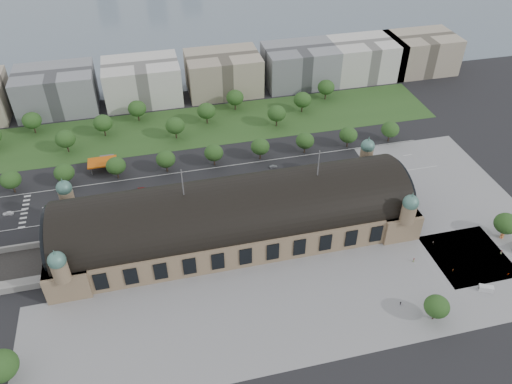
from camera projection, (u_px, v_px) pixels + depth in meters
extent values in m
plane|color=black|center=(236.00, 234.00, 214.05)|extent=(900.00, 900.00, 0.00)
cube|color=#877054|center=(235.00, 224.00, 210.32)|extent=(150.00, 40.00, 12.00)
cube|color=#877054|center=(70.00, 250.00, 198.02)|extent=(16.00, 43.00, 12.00)
cube|color=#877054|center=(382.00, 200.00, 222.63)|extent=(16.00, 43.00, 12.00)
cylinder|color=black|center=(235.00, 213.00, 206.60)|extent=(144.00, 37.60, 37.60)
cylinder|color=black|center=(49.00, 238.00, 191.95)|extent=(1.20, 32.00, 32.00)
cylinder|color=black|center=(398.00, 184.00, 218.77)|extent=(1.20, 32.00, 32.00)
cylinder|color=#877054|center=(67.00, 198.00, 207.82)|extent=(6.00, 6.00, 8.00)
sphere|color=slate|center=(64.00, 188.00, 204.41)|extent=(6.40, 6.40, 6.40)
cone|color=slate|center=(62.00, 180.00, 201.92)|extent=(1.00, 1.00, 2.50)
cylinder|color=#877054|center=(366.00, 156.00, 232.44)|extent=(6.00, 6.00, 8.00)
sphere|color=slate|center=(368.00, 146.00, 229.02)|extent=(6.40, 6.40, 6.40)
cone|color=slate|center=(369.00, 139.00, 226.54)|extent=(1.00, 1.00, 2.50)
cylinder|color=#877054|center=(61.00, 271.00, 175.80)|extent=(6.00, 6.00, 8.00)
sphere|color=slate|center=(57.00, 260.00, 172.39)|extent=(6.40, 6.40, 6.40)
cone|color=slate|center=(54.00, 252.00, 169.91)|extent=(1.00, 1.00, 2.50)
cylinder|color=#877054|center=(408.00, 213.00, 200.42)|extent=(6.00, 6.00, 8.00)
sphere|color=slate|center=(411.00, 203.00, 197.01)|extent=(6.40, 6.40, 6.40)
cone|color=slate|center=(413.00, 195.00, 194.52)|extent=(1.00, 1.00, 2.50)
cylinder|color=#59595B|center=(182.00, 182.00, 190.83)|extent=(0.50, 0.50, 12.00)
cylinder|color=#59595B|center=(319.00, 163.00, 200.93)|extent=(0.50, 0.50, 12.00)
cube|color=gray|center=(287.00, 310.00, 182.34)|extent=(190.00, 48.00, 0.12)
cube|color=gray|center=(451.00, 199.00, 232.97)|extent=(56.00, 100.00, 0.12)
cube|color=black|center=(179.00, 188.00, 239.34)|extent=(260.00, 26.00, 0.10)
cube|color=#2C5120|center=(176.00, 129.00, 282.19)|extent=(300.00, 45.00, 0.10)
cube|color=#C9550B|center=(102.00, 162.00, 248.29)|extent=(14.00, 9.00, 0.70)
cube|color=#59595B|center=(107.00, 160.00, 255.16)|extent=(7.00, 5.00, 3.20)
cylinder|color=#59595B|center=(92.00, 164.00, 251.27)|extent=(0.50, 0.50, 4.40)
cylinder|color=#59595B|center=(114.00, 161.00, 253.29)|extent=(0.50, 0.50, 4.40)
cylinder|color=#59595B|center=(92.00, 171.00, 246.39)|extent=(0.50, 0.50, 4.40)
cylinder|color=#59595B|center=(114.00, 168.00, 248.41)|extent=(0.50, 0.50, 4.40)
cube|color=slate|center=(167.00, 10.00, 441.22)|extent=(700.00, 320.00, 0.08)
cube|color=gray|center=(56.00, 90.00, 293.29)|extent=(45.00, 32.00, 24.00)
cube|color=silver|center=(142.00, 81.00, 302.48)|extent=(45.00, 32.00, 24.00)
cube|color=tan|center=(223.00, 73.00, 311.67)|extent=(45.00, 32.00, 24.00)
cube|color=gray|center=(300.00, 65.00, 320.85)|extent=(45.00, 32.00, 24.00)
cube|color=silver|center=(365.00, 59.00, 329.12)|extent=(45.00, 32.00, 24.00)
cube|color=tan|center=(420.00, 53.00, 336.47)|extent=(45.00, 32.00, 24.00)
cylinder|color=#2D2116|center=(14.00, 189.00, 235.47)|extent=(0.70, 0.70, 4.32)
ellipsoid|color=#214619|center=(10.00, 180.00, 232.20)|extent=(9.60, 9.60, 8.16)
cylinder|color=#2D2116|center=(67.00, 181.00, 239.88)|extent=(0.70, 0.70, 4.32)
ellipsoid|color=#214619|center=(64.00, 173.00, 236.61)|extent=(9.60, 9.60, 8.16)
cylinder|color=#2D2116|center=(118.00, 175.00, 244.29)|extent=(0.70, 0.70, 4.32)
ellipsoid|color=#214619|center=(116.00, 166.00, 241.02)|extent=(9.60, 9.60, 8.16)
cylinder|color=#2D2116|center=(167.00, 168.00, 248.70)|extent=(0.70, 0.70, 4.32)
ellipsoid|color=#214619|center=(166.00, 159.00, 245.43)|extent=(9.60, 9.60, 8.16)
cylinder|color=#2D2116|center=(214.00, 161.00, 253.11)|extent=(0.70, 0.70, 4.32)
ellipsoid|color=#214619|center=(214.00, 153.00, 249.83)|extent=(9.60, 9.60, 8.16)
cylinder|color=#2D2116|center=(260.00, 155.00, 257.52)|extent=(0.70, 0.70, 4.32)
ellipsoid|color=#214619|center=(260.00, 147.00, 254.24)|extent=(9.60, 9.60, 8.16)
cylinder|color=#2D2116|center=(304.00, 149.00, 261.93)|extent=(0.70, 0.70, 4.32)
ellipsoid|color=#214619|center=(305.00, 141.00, 258.65)|extent=(9.60, 9.60, 8.16)
cylinder|color=#2D2116|center=(347.00, 143.00, 266.34)|extent=(0.70, 0.70, 4.32)
ellipsoid|color=#214619|center=(348.00, 135.00, 263.06)|extent=(9.60, 9.60, 8.16)
cylinder|color=#2D2116|center=(389.00, 138.00, 270.75)|extent=(0.70, 0.70, 4.32)
ellipsoid|color=#214619|center=(390.00, 129.00, 267.47)|extent=(9.60, 9.60, 8.16)
cylinder|color=#2D2116|center=(35.00, 129.00, 277.26)|extent=(0.70, 0.70, 4.68)
ellipsoid|color=#214619|center=(32.00, 120.00, 273.71)|extent=(10.40, 10.40, 8.84)
cylinder|color=#2D2116|center=(68.00, 148.00, 262.46)|extent=(0.70, 0.70, 4.68)
ellipsoid|color=#214619|center=(65.00, 139.00, 258.91)|extent=(10.40, 10.40, 8.84)
cylinder|color=#2D2116|center=(105.00, 132.00, 275.10)|extent=(0.70, 0.70, 4.68)
ellipsoid|color=#214619|center=(103.00, 123.00, 271.55)|extent=(10.40, 10.40, 8.84)
cylinder|color=#2D2116|center=(139.00, 117.00, 287.74)|extent=(0.70, 0.70, 4.68)
ellipsoid|color=#214619|center=(137.00, 109.00, 284.19)|extent=(10.40, 10.40, 8.84)
cylinder|color=#2D2116|center=(176.00, 135.00, 272.93)|extent=(0.70, 0.70, 4.68)
ellipsoid|color=#214619|center=(175.00, 126.00, 269.38)|extent=(10.40, 10.40, 8.84)
cylinder|color=#2D2116|center=(207.00, 120.00, 285.57)|extent=(0.70, 0.70, 4.68)
ellipsoid|color=#214619|center=(206.00, 111.00, 282.02)|extent=(10.40, 10.40, 8.84)
cylinder|color=#2D2116|center=(235.00, 106.00, 298.21)|extent=(0.70, 0.70, 4.68)
ellipsoid|color=#214619|center=(235.00, 97.00, 294.66)|extent=(10.40, 10.40, 8.84)
cylinder|color=#2D2116|center=(276.00, 122.00, 283.40)|extent=(0.70, 0.70, 4.68)
ellipsoid|color=#214619|center=(277.00, 113.00, 279.85)|extent=(10.40, 10.40, 8.84)
cylinder|color=#2D2116|center=(302.00, 108.00, 296.04)|extent=(0.70, 0.70, 4.68)
ellipsoid|color=#214619|center=(302.00, 100.00, 292.49)|extent=(10.40, 10.40, 8.84)
cylinder|color=#2D2116|center=(325.00, 96.00, 308.68)|extent=(0.70, 0.70, 4.68)
ellipsoid|color=#214619|center=(326.00, 87.00, 305.13)|extent=(10.40, 10.40, 8.84)
cylinder|color=#2D2116|center=(502.00, 233.00, 211.57)|extent=(0.70, 0.70, 4.32)
ellipsoid|color=#214619|center=(506.00, 224.00, 208.29)|extent=(10.00, 10.00, 8.50)
cylinder|color=#2D2116|center=(6.00, 376.00, 158.86)|extent=(0.70, 0.70, 4.68)
ellipsoid|color=#214619|center=(1.00, 366.00, 155.31)|extent=(11.00, 11.00, 9.35)
cylinder|color=#2D2116|center=(434.00, 315.00, 178.10)|extent=(0.70, 0.70, 3.96)
ellipsoid|color=#214619|center=(437.00, 306.00, 175.10)|extent=(9.00, 9.00, 7.65)
imported|color=white|center=(8.00, 213.00, 223.65)|extent=(4.87, 2.16, 1.63)
imported|color=gray|center=(68.00, 192.00, 235.84)|extent=(4.82, 1.77, 1.58)
imported|color=black|center=(74.00, 207.00, 226.98)|extent=(5.83, 2.88, 1.59)
imported|color=maroon|center=(143.00, 189.00, 237.79)|extent=(4.66, 2.27, 1.30)
imported|color=#171742|center=(248.00, 180.00, 243.25)|extent=(4.13, 1.97, 1.36)
imported|color=slate|center=(273.00, 167.00, 252.22)|extent=(4.00, 1.48, 1.31)
imported|color=silver|center=(369.00, 171.00, 248.81)|extent=(5.35, 2.68, 1.45)
imported|color=black|center=(102.00, 216.00, 222.40)|extent=(4.65, 3.73, 1.48)
imported|color=maroon|center=(74.00, 220.00, 220.16)|extent=(6.34, 5.44, 1.62)
imported|color=#1B1A49|center=(99.00, 222.00, 219.08)|extent=(6.12, 4.26, 1.65)
imported|color=#4F5256|center=(79.00, 219.00, 220.46)|extent=(4.35, 3.93, 1.43)
imported|color=silver|center=(116.00, 216.00, 222.43)|extent=(4.31, 3.06, 1.35)
imported|color=gray|center=(143.00, 210.00, 225.20)|extent=(6.36, 4.72, 1.60)
imported|color=black|center=(137.00, 214.00, 223.18)|extent=(5.26, 4.55, 1.45)
imported|color=#D15321|center=(201.00, 194.00, 233.34)|extent=(11.50, 3.20, 3.17)
imported|color=silver|center=(240.00, 190.00, 234.91)|extent=(13.59, 4.05, 3.74)
imported|color=silver|center=(271.00, 180.00, 241.93)|extent=(11.29, 3.22, 3.11)
cube|color=silver|center=(486.00, 288.00, 188.88)|extent=(5.70, 4.16, 2.30)
cube|color=silver|center=(480.00, 288.00, 189.40)|extent=(2.10, 2.36, 1.59)
cylinder|color=#CB4D32|center=(502.00, 235.00, 211.31)|extent=(1.49, 1.49, 3.19)
cylinder|color=#59595B|center=(504.00, 232.00, 210.25)|extent=(1.81, 1.81, 0.27)
imported|color=gray|center=(414.00, 260.00, 200.71)|extent=(0.98, 0.62, 1.91)
imported|color=gray|center=(453.00, 270.00, 196.67)|extent=(0.62, 0.72, 1.67)
imported|color=gray|center=(433.00, 242.00, 209.00)|extent=(0.78, 0.88, 1.57)
imported|color=gray|center=(508.00, 274.00, 194.79)|extent=(1.13, 0.64, 1.83)
imported|color=gray|center=(400.00, 303.00, 183.69)|extent=(1.11, 0.85, 1.58)
imported|color=gray|center=(501.00, 252.00, 204.28)|extent=(0.53, 0.92, 1.88)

